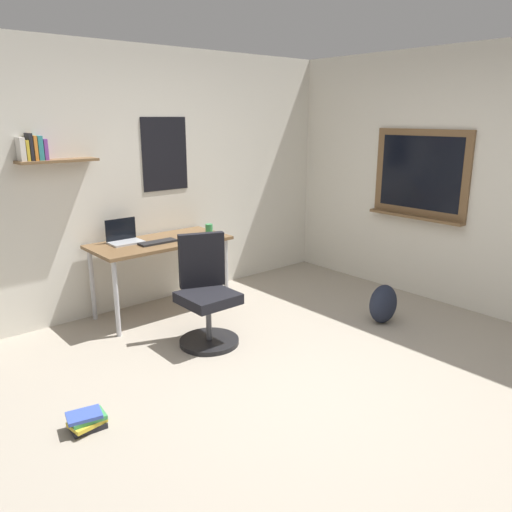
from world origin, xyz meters
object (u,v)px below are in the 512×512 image
object	(u,v)px
desk	(160,248)
backpack	(383,304)
book_stack_on_floor	(87,421)
office_chair	(206,297)
keyboard	(158,242)
laptop	(124,237)
coffee_mug	(209,228)
computer_mouse	(182,237)

from	to	relation	value
desk	backpack	bearing A→B (deg)	-47.92
backpack	book_stack_on_floor	size ratio (longest dim) A/B	1.50
office_chair	keyboard	size ratio (longest dim) A/B	2.57
laptop	keyboard	xyz separation A→B (m)	(0.24, -0.23, -0.04)
office_chair	coffee_mug	xyz separation A→B (m)	(0.63, 0.84, 0.38)
desk	book_stack_on_floor	xyz separation A→B (m)	(-1.40, -1.45, -0.61)
office_chair	laptop	bearing A→B (deg)	103.44
computer_mouse	coffee_mug	xyz separation A→B (m)	(0.36, 0.05, 0.03)
coffee_mug	book_stack_on_floor	xyz separation A→B (m)	(-1.97, -1.42, -0.73)
office_chair	book_stack_on_floor	distance (m)	1.50
office_chair	computer_mouse	distance (m)	0.90
keyboard	book_stack_on_floor	xyz separation A→B (m)	(-1.33, -1.37, -0.70)
desk	office_chair	size ratio (longest dim) A/B	1.42
laptop	computer_mouse	distance (m)	0.57
desk	coffee_mug	size ratio (longest dim) A/B	14.62
desk	book_stack_on_floor	size ratio (longest dim) A/B	5.32
laptop	computer_mouse	bearing A→B (deg)	-24.22
book_stack_on_floor	keyboard	bearing A→B (deg)	45.65
office_chair	backpack	xyz separation A→B (m)	(1.53, -0.76, -0.22)
coffee_mug	backpack	distance (m)	1.92
keyboard	backpack	xyz separation A→B (m)	(1.53, -1.54, -0.57)
keyboard	book_stack_on_floor	size ratio (longest dim) A/B	1.46
desk	laptop	size ratio (longest dim) A/B	4.34
keyboard	book_stack_on_floor	world-z (taller)	keyboard
office_chair	keyboard	world-z (taller)	office_chair
laptop	coffee_mug	xyz separation A→B (m)	(0.88, -0.18, -0.01)
laptop	computer_mouse	world-z (taller)	laptop
laptop	book_stack_on_floor	size ratio (longest dim) A/B	1.22
desk	office_chair	world-z (taller)	office_chair
keyboard	computer_mouse	world-z (taller)	computer_mouse
coffee_mug	backpack	xyz separation A→B (m)	(0.89, -1.59, -0.60)
computer_mouse	book_stack_on_floor	distance (m)	2.23
laptop	backpack	distance (m)	2.58
backpack	office_chair	bearing A→B (deg)	153.58
keyboard	backpack	world-z (taller)	keyboard
book_stack_on_floor	laptop	bearing A→B (deg)	55.47
computer_mouse	coffee_mug	size ratio (longest dim) A/B	1.13
laptop	desk	bearing A→B (deg)	-26.63
desk	laptop	world-z (taller)	laptop
laptop	keyboard	world-z (taller)	laptop
computer_mouse	book_stack_on_floor	size ratio (longest dim) A/B	0.41
desk	book_stack_on_floor	distance (m)	2.10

